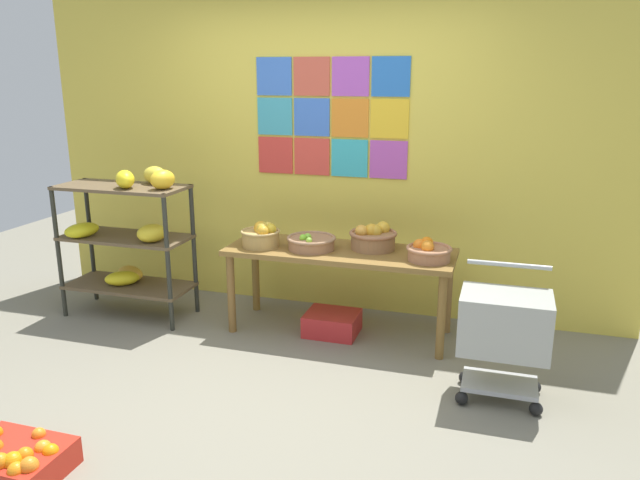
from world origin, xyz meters
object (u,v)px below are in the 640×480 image
fruit_basket_left (262,235)px  produce_crate_under_table (332,323)px  orange_crate_foreground (16,460)px  banana_shelf_unit (129,232)px  fruit_basket_centre (428,251)px  shopping_cart (504,328)px  display_table (340,260)px  fruit_basket_back_left (373,237)px  fruit_basket_back_right (311,242)px

fruit_basket_left → produce_crate_under_table: fruit_basket_left is taller
orange_crate_foreground → produce_crate_under_table: bearing=64.2°
banana_shelf_unit → fruit_basket_left: 1.12m
fruit_basket_centre → shopping_cart: size_ratio=0.40×
display_table → fruit_basket_back_left: 0.30m
fruit_basket_back_right → produce_crate_under_table: 0.65m
fruit_basket_centre → produce_crate_under_table: fruit_basket_centre is taller
orange_crate_foreground → display_table: bearing=63.8°
banana_shelf_unit → display_table: bearing=5.5°
display_table → banana_shelf_unit: bearing=-174.5°
banana_shelf_unit → fruit_basket_back_right: size_ratio=3.34×
display_table → produce_crate_under_table: (-0.04, -0.05, -0.50)m
fruit_basket_left → fruit_basket_centre: (1.25, 0.02, -0.03)m
fruit_basket_centre → produce_crate_under_table: 0.96m
banana_shelf_unit → shopping_cart: size_ratio=1.51×
fruit_basket_left → orange_crate_foreground: 2.23m
fruit_basket_back_left → produce_crate_under_table: size_ratio=0.90×
shopping_cart → fruit_basket_centre: bearing=144.3°
fruit_basket_centre → shopping_cart: bearing=-48.6°
banana_shelf_unit → produce_crate_under_table: size_ratio=3.09×
display_table → shopping_cart: 1.39m
produce_crate_under_table → orange_crate_foreground: 2.36m
fruit_basket_left → orange_crate_foreground: fruit_basket_left is taller
fruit_basket_centre → orange_crate_foreground: fruit_basket_centre is taller
shopping_cart → fruit_basket_back_left: bearing=154.1°
fruit_basket_left → produce_crate_under_table: 0.87m
fruit_basket_back_right → fruit_basket_back_left: (0.44, 0.15, 0.03)m
fruit_basket_back_right → fruit_basket_left: (-0.38, -0.04, 0.04)m
fruit_basket_back_right → produce_crate_under_table: size_ratio=0.92×
fruit_basket_left → produce_crate_under_table: size_ratio=0.75×
fruit_basket_centre → shopping_cart: (0.54, -0.62, -0.26)m
display_table → fruit_basket_left: fruit_basket_left is taller
produce_crate_under_table → orange_crate_foreground: (-1.02, -2.12, 0.00)m
shopping_cart → produce_crate_under_table: bearing=165.8°
fruit_basket_centre → orange_crate_foreground: 2.79m
fruit_basket_back_left → produce_crate_under_table: bearing=-151.8°
orange_crate_foreground → shopping_cart: size_ratio=0.62×
fruit_basket_centre → produce_crate_under_table: size_ratio=0.81×
display_table → fruit_basket_centre: size_ratio=5.30×
fruit_basket_back_left → display_table: bearing=-156.5°
fruit_basket_left → fruit_basket_centre: bearing=0.9°
display_table → orange_crate_foreground: size_ratio=3.39×
fruit_basket_back_right → fruit_basket_back_left: size_ratio=1.03×
display_table → orange_crate_foreground: (-1.07, -2.17, -0.50)m
display_table → fruit_basket_back_left: size_ratio=4.75×
banana_shelf_unit → fruit_basket_back_left: (1.94, 0.26, 0.04)m
fruit_basket_back_right → banana_shelf_unit: bearing=-175.5°
fruit_basket_back_right → fruit_basket_left: 0.38m
fruit_basket_back_left → orange_crate_foreground: size_ratio=0.71×
banana_shelf_unit → fruit_basket_back_right: bearing=4.5°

